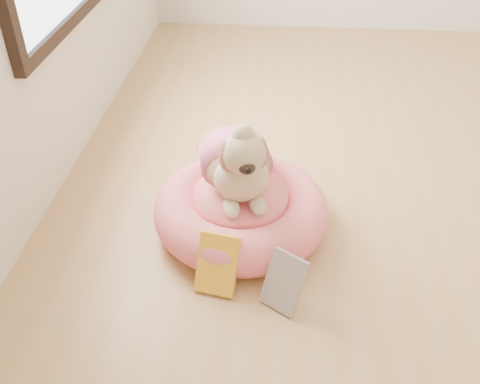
# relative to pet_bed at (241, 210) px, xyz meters

# --- Properties ---
(floor) EXTENTS (4.50, 4.50, 0.00)m
(floor) POSITION_rel_pet_bed_xyz_m (1.10, 0.33, -0.09)
(floor) COLOR tan
(floor) RESTS_ON ground
(pet_bed) EXTENTS (0.75, 0.75, 0.19)m
(pet_bed) POSITION_rel_pet_bed_xyz_m (0.00, 0.00, 0.00)
(pet_bed) COLOR #FB6272
(pet_bed) RESTS_ON floor
(dog) EXTENTS (0.49, 0.60, 0.39)m
(dog) POSITION_rel_pet_bed_xyz_m (-0.02, 0.03, 0.29)
(dog) COLOR brown
(dog) RESTS_ON pet_bed
(book_yellow) EXTENTS (0.18, 0.17, 0.22)m
(book_yellow) POSITION_rel_pet_bed_xyz_m (-0.06, -0.35, 0.02)
(book_yellow) COLOR #FFF91A
(book_yellow) RESTS_ON floor
(book_white) EXTENTS (0.18, 0.17, 0.21)m
(book_white) POSITION_rel_pet_bed_xyz_m (0.19, -0.42, 0.01)
(book_white) COLOR white
(book_white) RESTS_ON floor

